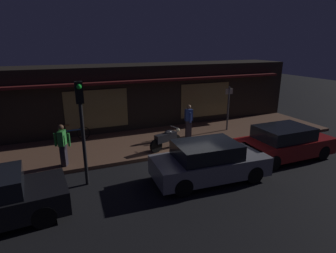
% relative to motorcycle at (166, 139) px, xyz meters
% --- Properties ---
extents(ground_plane, '(60.00, 60.00, 0.00)m').
position_rel_motorcycle_xyz_m(ground_plane, '(0.73, -1.58, -0.65)').
color(ground_plane, black).
extents(sidewalk_slab, '(18.00, 4.00, 0.15)m').
position_rel_motorcycle_xyz_m(sidewalk_slab, '(0.73, 1.42, -0.57)').
color(sidewalk_slab, brown).
rests_on(sidewalk_slab, ground_plane).
extents(storefront_building, '(18.00, 3.30, 3.60)m').
position_rel_motorcycle_xyz_m(storefront_building, '(0.73, 4.81, 1.16)').
color(storefront_building, black).
rests_on(storefront_building, ground_plane).
extents(motorcycle, '(1.66, 0.73, 0.97)m').
position_rel_motorcycle_xyz_m(motorcycle, '(0.00, 0.00, 0.00)').
color(motorcycle, black).
rests_on(motorcycle, sidewalk_slab).
extents(bicycle_parked, '(1.66, 0.42, 0.91)m').
position_rel_motorcycle_xyz_m(bicycle_parked, '(-3.78, 2.81, -0.14)').
color(bicycle_parked, black).
rests_on(bicycle_parked, sidewalk_slab).
extents(person_photographer, '(0.60, 0.43, 1.67)m').
position_rel_motorcycle_xyz_m(person_photographer, '(-4.34, -0.07, 0.38)').
color(person_photographer, '#28232D').
rests_on(person_photographer, sidewalk_slab).
extents(person_bystander, '(0.40, 0.62, 1.67)m').
position_rel_motorcycle_xyz_m(person_bystander, '(1.73, 1.23, 0.38)').
color(person_bystander, '#28232D').
rests_on(person_bystander, sidewalk_slab).
extents(sign_post, '(0.44, 0.09, 2.40)m').
position_rel_motorcycle_xyz_m(sign_post, '(4.24, 1.45, 0.86)').
color(sign_post, '#47474C').
rests_on(sign_post, sidewalk_slab).
extents(traffic_light_pole, '(0.24, 0.33, 3.60)m').
position_rel_motorcycle_xyz_m(traffic_light_pole, '(-3.69, -1.69, 1.83)').
color(traffic_light_pole, black).
rests_on(traffic_light_pole, ground_plane).
extents(parked_car_far, '(4.19, 1.99, 1.42)m').
position_rel_motorcycle_xyz_m(parked_car_far, '(0.40, -2.99, 0.06)').
color(parked_car_far, black).
rests_on(parked_car_far, ground_plane).
extents(parked_car_across, '(4.11, 1.79, 1.42)m').
position_rel_motorcycle_xyz_m(parked_car_across, '(4.39, -2.54, 0.06)').
color(parked_car_across, black).
rests_on(parked_car_across, ground_plane).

